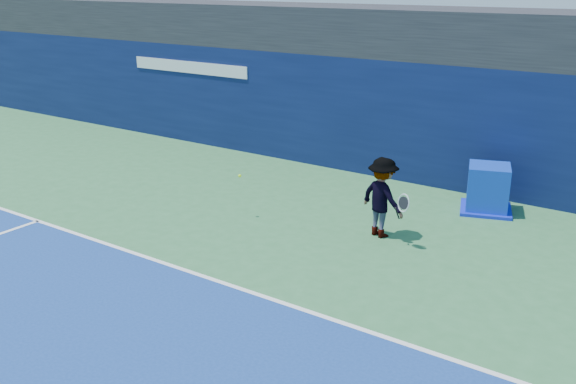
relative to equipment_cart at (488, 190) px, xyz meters
name	(u,v)px	position (x,y,z in m)	size (l,w,h in m)	color
ground	(71,364)	(-2.65, -9.09, -0.48)	(80.00, 80.00, 0.00)	#316F3E
baseline	(217,281)	(-2.65, -6.09, -0.47)	(24.00, 0.10, 0.01)	white
stadium_band	(428,32)	(-2.65, 2.41, 3.12)	(36.00, 3.00, 1.20)	black
back_wall_assembly	(407,119)	(-2.65, 1.41, 1.02)	(36.00, 1.03, 3.00)	#0B153D
equipment_cart	(488,190)	(0.00, 0.00, 0.00)	(1.38, 1.38, 1.05)	#0C30B1
tennis_player	(382,197)	(-1.27, -2.64, 0.33)	(1.33, 0.91, 1.62)	silver
tennis_ball	(240,176)	(-4.26, -3.41, 0.45)	(0.07, 0.07, 0.07)	#BBEF1A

